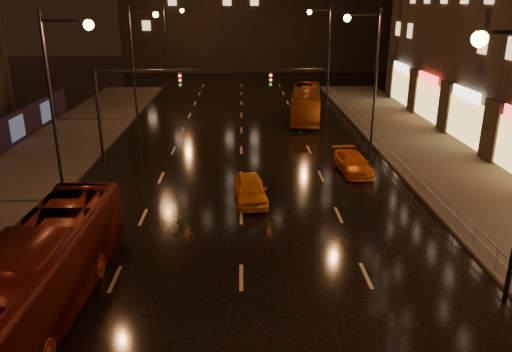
{
  "coord_description": "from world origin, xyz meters",
  "views": [
    {
      "loc": [
        0.11,
        -13.38,
        10.37
      ],
      "look_at": [
        0.73,
        9.05,
        2.5
      ],
      "focal_mm": 35.0,
      "sensor_mm": 36.0,
      "label": 1
    }
  ],
  "objects_px": {
    "bus_red": "(42,271)",
    "taxi_near": "(250,189)",
    "taxi_far": "(353,163)",
    "bus_curb": "(306,103)"
  },
  "relations": [
    {
      "from": "bus_red",
      "to": "taxi_far",
      "type": "relative_size",
      "value": 2.61
    },
    {
      "from": "bus_red",
      "to": "taxi_near",
      "type": "distance_m",
      "value": 12.46
    },
    {
      "from": "bus_red",
      "to": "taxi_far",
      "type": "height_order",
      "value": "bus_red"
    },
    {
      "from": "bus_red",
      "to": "taxi_near",
      "type": "height_order",
      "value": "bus_red"
    },
    {
      "from": "bus_red",
      "to": "taxi_near",
      "type": "xyz_separation_m",
      "value": [
        7.38,
        10.0,
        -0.87
      ]
    },
    {
      "from": "bus_curb",
      "to": "taxi_near",
      "type": "xyz_separation_m",
      "value": [
        -5.5,
        -20.2,
        -0.76
      ]
    },
    {
      "from": "bus_red",
      "to": "taxi_far",
      "type": "xyz_separation_m",
      "value": [
        13.99,
        14.74,
        -0.94
      ]
    },
    {
      "from": "bus_curb",
      "to": "taxi_near",
      "type": "bearing_deg",
      "value": -97.43
    },
    {
      "from": "bus_red",
      "to": "bus_curb",
      "type": "relative_size",
      "value": 1.08
    },
    {
      "from": "bus_curb",
      "to": "taxi_far",
      "type": "xyz_separation_m",
      "value": [
        1.11,
        -15.46,
        -0.83
      ]
    }
  ]
}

